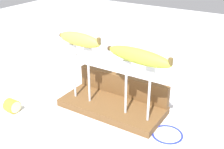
{
  "coord_description": "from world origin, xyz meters",
  "views": [
    {
      "loc": [
        0.4,
        -0.65,
        0.49
      ],
      "look_at": [
        0.0,
        0.0,
        0.12
      ],
      "focal_mm": 45.61,
      "sensor_mm": 36.0,
      "label": 1
    }
  ],
  "objects_px": {
    "fork_stand_left": "(81,68)",
    "banana_raised_left": "(80,39)",
    "fork_fallen_near": "(141,85)",
    "banana_raised_right": "(139,56)",
    "fork_stand_right": "(138,85)",
    "banana_chunk_near": "(12,106)",
    "wire_coil": "(167,134)"
  },
  "relations": [
    {
      "from": "fork_fallen_near",
      "to": "fork_stand_left",
      "type": "bearing_deg",
      "value": -115.62
    },
    {
      "from": "banana_raised_right",
      "to": "wire_coil",
      "type": "relative_size",
      "value": 2.32
    },
    {
      "from": "banana_raised_right",
      "to": "wire_coil",
      "type": "xyz_separation_m",
      "value": [
        0.1,
        -0.0,
        -0.21
      ]
    },
    {
      "from": "fork_stand_right",
      "to": "banana_raised_left",
      "type": "height_order",
      "value": "banana_raised_left"
    },
    {
      "from": "fork_stand_left",
      "to": "fork_fallen_near",
      "type": "relative_size",
      "value": 1.13
    },
    {
      "from": "fork_stand_right",
      "to": "fork_fallen_near",
      "type": "bearing_deg",
      "value": 112.59
    },
    {
      "from": "banana_raised_right",
      "to": "banana_chunk_near",
      "type": "relative_size",
      "value": 4.8
    },
    {
      "from": "banana_raised_right",
      "to": "wire_coil",
      "type": "distance_m",
      "value": 0.23
    },
    {
      "from": "fork_stand_left",
      "to": "fork_fallen_near",
      "type": "distance_m",
      "value": 0.27
    },
    {
      "from": "banana_raised_left",
      "to": "banana_chunk_near",
      "type": "distance_m",
      "value": 0.3
    },
    {
      "from": "fork_stand_right",
      "to": "fork_fallen_near",
      "type": "distance_m",
      "value": 0.26
    },
    {
      "from": "banana_raised_left",
      "to": "fork_fallen_near",
      "type": "bearing_deg",
      "value": 64.36
    },
    {
      "from": "banana_raised_right",
      "to": "fork_fallen_near",
      "type": "xyz_separation_m",
      "value": [
        -0.09,
        0.22,
        -0.21
      ]
    },
    {
      "from": "fork_stand_left",
      "to": "wire_coil",
      "type": "distance_m",
      "value": 0.32
    },
    {
      "from": "fork_stand_right",
      "to": "banana_raised_right",
      "type": "distance_m",
      "value": 0.09
    },
    {
      "from": "fork_stand_left",
      "to": "fork_fallen_near",
      "type": "height_order",
      "value": "fork_stand_left"
    },
    {
      "from": "fork_stand_right",
      "to": "banana_raised_left",
      "type": "xyz_separation_m",
      "value": [
        -0.19,
        0.0,
        0.1
      ]
    },
    {
      "from": "fork_stand_left",
      "to": "fork_stand_right",
      "type": "height_order",
      "value": "fork_stand_left"
    },
    {
      "from": "fork_stand_right",
      "to": "banana_raised_right",
      "type": "xyz_separation_m",
      "value": [
        -0.0,
        0.0,
        0.09
      ]
    },
    {
      "from": "banana_raised_left",
      "to": "fork_stand_right",
      "type": "bearing_deg",
      "value": -0.0
    },
    {
      "from": "fork_stand_left",
      "to": "wire_coil",
      "type": "xyz_separation_m",
      "value": [
        0.29,
        -0.0,
        -0.13
      ]
    },
    {
      "from": "banana_raised_left",
      "to": "fork_fallen_near",
      "type": "xyz_separation_m",
      "value": [
        0.1,
        0.22,
        -0.22
      ]
    },
    {
      "from": "banana_chunk_near",
      "to": "fork_stand_left",
      "type": "bearing_deg",
      "value": 43.28
    },
    {
      "from": "fork_stand_right",
      "to": "banana_raised_left",
      "type": "bearing_deg",
      "value": 180.0
    },
    {
      "from": "banana_raised_left",
      "to": "wire_coil",
      "type": "height_order",
      "value": "banana_raised_left"
    },
    {
      "from": "fork_stand_right",
      "to": "banana_chunk_near",
      "type": "relative_size",
      "value": 3.99
    },
    {
      "from": "banana_raised_right",
      "to": "fork_stand_left",
      "type": "bearing_deg",
      "value": -180.0
    },
    {
      "from": "fork_stand_left",
      "to": "banana_raised_left",
      "type": "xyz_separation_m",
      "value": [
        -0.0,
        0.0,
        0.09
      ]
    },
    {
      "from": "fork_stand_right",
      "to": "fork_stand_left",
      "type": "bearing_deg",
      "value": 180.0
    },
    {
      "from": "banana_raised_left",
      "to": "fork_stand_left",
      "type": "bearing_deg",
      "value": -3.24
    },
    {
      "from": "fork_fallen_near",
      "to": "banana_raised_right",
      "type": "bearing_deg",
      "value": -67.42
    },
    {
      "from": "banana_chunk_near",
      "to": "wire_coil",
      "type": "distance_m",
      "value": 0.48
    }
  ]
}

